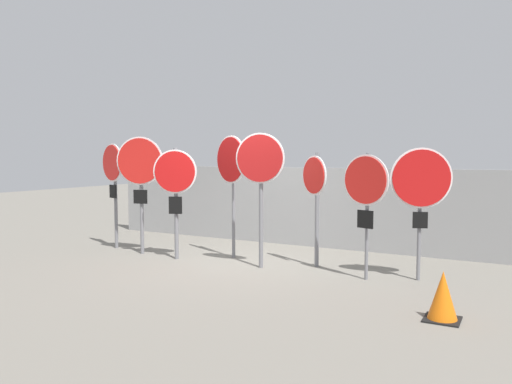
# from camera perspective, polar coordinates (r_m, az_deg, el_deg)

# --- Properties ---
(ground_plane) EXTENTS (40.00, 40.00, 0.00)m
(ground_plane) POSITION_cam_1_polar(r_m,az_deg,el_deg) (9.27, -1.48, -8.03)
(ground_plane) COLOR gray
(fence_back) EXTENTS (9.37, 0.12, 1.70)m
(fence_back) POSITION_cam_1_polar(r_m,az_deg,el_deg) (11.01, 4.03, -1.61)
(fence_back) COLOR gray
(fence_back) RESTS_ON ground
(stop_sign_0) EXTENTS (0.77, 0.28, 2.21)m
(stop_sign_0) POSITION_cam_1_polar(r_m,az_deg,el_deg) (10.87, -16.03, 2.05)
(stop_sign_0) COLOR slate
(stop_sign_0) RESTS_ON ground
(stop_sign_1) EXTENTS (0.90, 0.35, 2.33)m
(stop_sign_1) POSITION_cam_1_polar(r_m,az_deg,el_deg) (10.08, -13.11, 2.44)
(stop_sign_1) COLOR slate
(stop_sign_1) RESTS_ON ground
(stop_sign_2) EXTENTS (0.76, 0.36, 2.10)m
(stop_sign_2) POSITION_cam_1_polar(r_m,az_deg,el_deg) (9.45, -9.21, 1.14)
(stop_sign_2) COLOR slate
(stop_sign_2) RESTS_ON ground
(stop_sign_3) EXTENTS (0.84, 0.39, 2.34)m
(stop_sign_3) POSITION_cam_1_polar(r_m,az_deg,el_deg) (9.47, -2.86, 2.80)
(stop_sign_3) COLOR slate
(stop_sign_3) RESTS_ON ground
(stop_sign_4) EXTENTS (0.86, 0.21, 2.35)m
(stop_sign_4) POSITION_cam_1_polar(r_m,az_deg,el_deg) (8.58, 0.49, 2.41)
(stop_sign_4) COLOR slate
(stop_sign_4) RESTS_ON ground
(stop_sign_5) EXTENTS (0.59, 0.41, 2.02)m
(stop_sign_5) POSITION_cam_1_polar(r_m,az_deg,el_deg) (8.77, 6.77, 0.54)
(stop_sign_5) COLOR slate
(stop_sign_5) RESTS_ON ground
(stop_sign_6) EXTENTS (0.77, 0.26, 2.00)m
(stop_sign_6) POSITION_cam_1_polar(r_m,az_deg,el_deg) (7.94, 12.44, 0.41)
(stop_sign_6) COLOR slate
(stop_sign_6) RESTS_ON ground
(stop_sign_7) EXTENTS (0.88, 0.38, 2.08)m
(stop_sign_7) POSITION_cam_1_polar(r_m,az_deg,el_deg) (8.11, 18.34, 0.78)
(stop_sign_7) COLOR slate
(stop_sign_7) RESTS_ON ground
(traffic_cone_0) EXTENTS (0.41, 0.41, 0.59)m
(traffic_cone_0) POSITION_cam_1_polar(r_m,az_deg,el_deg) (6.44, 20.56, -11.08)
(traffic_cone_0) COLOR black
(traffic_cone_0) RESTS_ON ground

